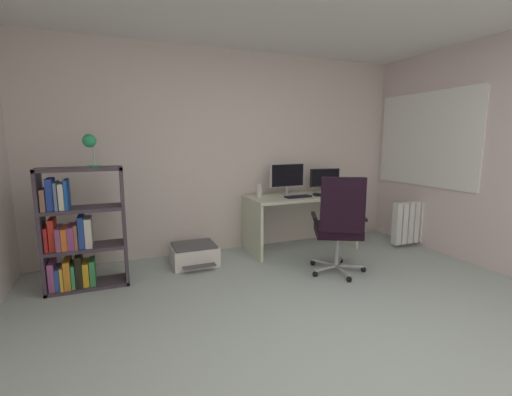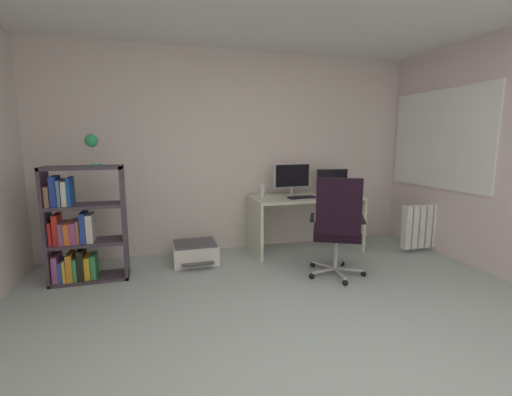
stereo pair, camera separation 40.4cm
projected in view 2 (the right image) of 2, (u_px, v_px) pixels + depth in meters
name	position (u px, v px, depth m)	size (l,w,h in m)	color
ground_plane	(337.00, 374.00, 2.20)	(4.87, 5.45, 0.02)	#ABB9B1
wall_back	(235.00, 152.00, 4.61)	(4.87, 0.10, 2.56)	silver
window_pane	(440.00, 139.00, 4.40)	(0.01, 1.50, 1.15)	white
window_frame	(439.00, 139.00, 4.40)	(0.02, 1.58, 1.23)	white
desk	(306.00, 211.00, 4.58)	(1.43, 0.66, 0.72)	beige
monitor_main	(292.00, 177.00, 4.57)	(0.51, 0.18, 0.42)	#B2B5B7
monitor_secondary	(332.00, 180.00, 4.74)	(0.42, 0.18, 0.33)	#B2B5B7
keyboard	(302.00, 197.00, 4.40)	(0.34, 0.13, 0.02)	black
computer_mouse	(322.00, 196.00, 4.49)	(0.06, 0.10, 0.03)	black
desktop_speaker	(262.00, 191.00, 4.43)	(0.07, 0.07, 0.17)	silver
office_chair	(337.00, 225.00, 3.61)	(0.66, 0.71, 1.08)	#B7BABC
bookshelf	(79.00, 231.00, 3.56)	(0.75, 0.31, 1.19)	#3F353F
desk_lamp	(92.00, 143.00, 3.47)	(0.15, 0.13, 0.31)	#299B5D
printer	(195.00, 253.00, 4.16)	(0.52, 0.52, 0.25)	silver
radiator	(427.00, 226.00, 4.55)	(0.70, 0.10, 0.56)	white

